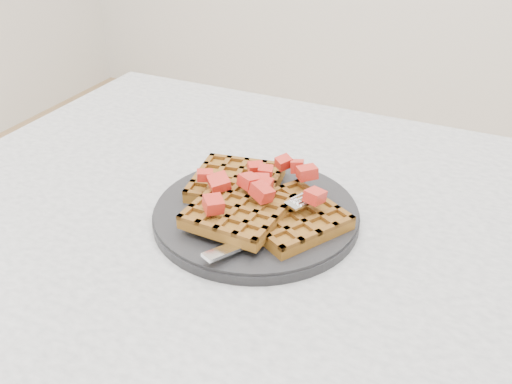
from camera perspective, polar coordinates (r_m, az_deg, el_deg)
table at (r=0.74m, az=8.93°, el=-13.07°), size 1.20×0.80×0.75m
plate at (r=0.71m, az=0.00°, el=-2.21°), size 0.26×0.26×0.02m
waffles at (r=0.70m, az=-0.12°, el=-1.04°), size 0.23×0.19×0.03m
strawberry_pile at (r=0.69m, az=0.00°, el=1.00°), size 0.15×0.15×0.02m
fork at (r=0.66m, az=1.81°, el=-3.61°), size 0.10×0.17×0.02m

